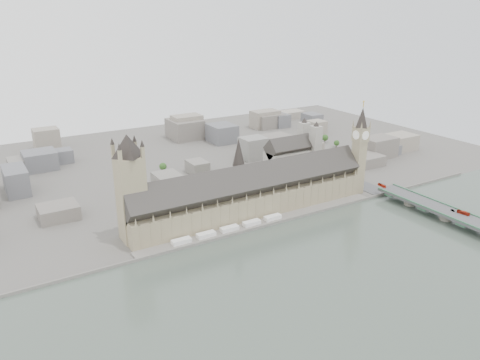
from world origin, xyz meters
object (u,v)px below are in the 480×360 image
red_bus_south (463,213)px  red_bus_north (382,185)px  victoria_tower (130,183)px  elizabeth_tower (360,144)px  car_approach (362,174)px  westminster_bridge (440,213)px  westminster_abbey (293,157)px  car_silver (453,210)px  palace_of_westminster (250,194)px

red_bus_south → red_bus_north: bearing=88.4°
victoria_tower → red_bus_south: victoria_tower is taller
elizabeth_tower → car_approach: size_ratio=20.00×
westminster_bridge → westminster_abbey: bearing=105.6°
elizabeth_tower → westminster_abbey: 96.91m
red_bus_north → car_approach: red_bus_north is taller
westminster_abbey → car_approach: 87.86m
car_silver → car_approach: bearing=101.0°
red_bus_south → car_silver: 10.48m
car_silver → westminster_bridge: bearing=121.3°
palace_of_westminster → westminster_bridge: bearing=-33.5°
palace_of_westminster → elizabeth_tower: elizabeth_tower is taller
red_bus_north → car_silver: size_ratio=2.40×
elizabeth_tower → westminster_bridge: elizabeth_tower is taller
red_bus_south → westminster_bridge: bearing=97.7°
car_approach → westminster_abbey: bearing=151.0°
westminster_abbey → car_silver: size_ratio=15.03×
victoria_tower → car_approach: (290.31, 3.97, -44.18)m
elizabeth_tower → westminster_bridge: (24.00, -95.50, -52.96)m
victoria_tower → westminster_bridge: bearing=-21.8°
victoria_tower → red_bus_north: 285.48m
westminster_abbey → car_silver: bearing=-74.2°
car_approach → red_bus_north: bearing=-84.7°
car_approach → elizabeth_tower: bearing=-124.5°
palace_of_westminster → victoria_tower: 126.41m
victoria_tower → car_silver: (287.86, -124.57, -44.21)m
elizabeth_tower → victoria_tower: 260.64m
victoria_tower → car_silver: victoria_tower is taller
westminster_abbey → westminster_bridge: bearing=-74.4°
westminster_bridge → car_silver: 13.11m
elizabeth_tower → car_silver: size_ratio=23.77×
palace_of_westminster → westminster_bridge: palace_of_westminster is taller
palace_of_westminster → red_bus_south: size_ratio=21.55×
westminster_abbey → car_silver: (54.93, -193.57, -14.09)m
elizabeth_tower → westminster_bridge: size_ratio=0.33×
westminster_abbey → red_bus_south: bearing=-74.4°
car_approach → car_silver: bearing=-71.5°
westminster_bridge → red_bus_south: size_ratio=26.43×
westminster_bridge → red_bus_south: (5.92, -21.30, 6.84)m
victoria_tower → car_silver: 316.76m
westminster_bridge → westminster_abbey: size_ratio=4.78×
victoria_tower → car_approach: victoria_tower is taller
westminster_abbey → palace_of_westminster: bearing=-145.8°
palace_of_westminster → victoria_tower: size_ratio=2.65×
westminster_bridge → westminster_abbey: (-51.08, 182.50, 19.96)m
palace_of_westminster → car_approach: palace_of_westminster is taller
westminster_bridge → red_bus_north: (-4.51, 74.78, 6.64)m
palace_of_westminster → car_silver: 204.04m
elizabeth_tower → red_bus_north: elizabeth_tower is taller
westminster_bridge → westminster_abbey: westminster_abbey is taller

